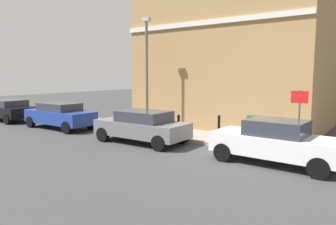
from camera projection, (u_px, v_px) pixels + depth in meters
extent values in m
plane|color=#38383A|center=(233.00, 155.00, 11.84)|extent=(80.00, 80.00, 0.00)
cube|color=gray|center=(145.00, 129.00, 16.95)|extent=(2.41, 30.00, 0.15)
cube|color=#9E7A4C|center=(234.00, 47.00, 18.32)|extent=(6.71, 10.06, 9.18)
cube|color=silver|center=(206.00, 23.00, 15.48)|extent=(0.12, 10.06, 0.24)
cube|color=silver|center=(275.00, 145.00, 10.59)|extent=(1.76, 4.22, 0.67)
cube|color=#2D333D|center=(277.00, 128.00, 10.50)|extent=(1.50, 1.92, 0.53)
cylinder|color=black|center=(223.00, 152.00, 10.95)|extent=(0.24, 0.65, 0.64)
cylinder|color=black|center=(242.00, 144.00, 12.17)|extent=(0.24, 0.65, 0.64)
cylinder|color=black|center=(319.00, 168.00, 9.09)|extent=(0.24, 0.65, 0.64)
cylinder|color=black|center=(330.00, 157.00, 10.31)|extent=(0.24, 0.65, 0.64)
cube|color=slate|center=(141.00, 128.00, 13.92)|extent=(1.84, 4.28, 0.65)
cube|color=#2D333D|center=(144.00, 116.00, 13.77)|extent=(1.58, 2.22, 0.48)
cylinder|color=black|center=(103.00, 135.00, 14.18)|extent=(0.23, 0.64, 0.64)
cylinder|color=black|center=(128.00, 129.00, 15.53)|extent=(0.23, 0.64, 0.64)
cylinder|color=black|center=(159.00, 143.00, 12.39)|extent=(0.23, 0.64, 0.64)
cylinder|color=black|center=(182.00, 137.00, 13.73)|extent=(0.23, 0.64, 0.64)
cube|color=navy|center=(60.00, 117.00, 17.57)|extent=(1.69, 4.42, 0.70)
cube|color=#2D333D|center=(59.00, 107.00, 17.52)|extent=(1.48, 2.30, 0.44)
cylinder|color=black|center=(31.00, 122.00, 17.95)|extent=(0.22, 0.64, 0.64)
cylinder|color=black|center=(55.00, 119.00, 19.21)|extent=(0.22, 0.64, 0.64)
cylinder|color=black|center=(67.00, 128.00, 16.02)|extent=(0.22, 0.64, 0.64)
cylinder|color=black|center=(91.00, 124.00, 17.28)|extent=(0.22, 0.64, 0.64)
cube|color=black|center=(8.00, 111.00, 20.62)|extent=(1.85, 4.36, 0.64)
cube|color=#2D333D|center=(8.00, 103.00, 20.47)|extent=(1.62, 2.21, 0.43)
cylinder|color=black|center=(8.00, 113.00, 22.30)|extent=(0.22, 0.64, 0.64)
cylinder|color=black|center=(7.00, 119.00, 19.01)|extent=(0.22, 0.64, 0.64)
cylinder|color=black|center=(34.00, 116.00, 20.40)|extent=(0.22, 0.64, 0.64)
cube|color=#1E4C28|center=(254.00, 129.00, 13.22)|extent=(0.40, 0.55, 1.15)
cube|color=#333333|center=(254.00, 142.00, 13.29)|extent=(0.46, 0.61, 0.08)
cylinder|color=black|center=(219.00, 127.00, 14.31)|extent=(0.12, 0.12, 0.95)
sphere|color=black|center=(219.00, 116.00, 14.25)|extent=(0.14, 0.14, 0.14)
cylinder|color=black|center=(179.00, 127.00, 14.47)|extent=(0.12, 0.12, 0.95)
sphere|color=black|center=(179.00, 116.00, 14.41)|extent=(0.14, 0.14, 0.14)
cylinder|color=#59595B|center=(299.00, 122.00, 11.46)|extent=(0.08, 0.08, 2.30)
cube|color=white|center=(300.00, 97.00, 11.34)|extent=(0.03, 0.56, 0.40)
cube|color=red|center=(300.00, 97.00, 11.33)|extent=(0.01, 0.60, 0.44)
cylinder|color=#59595B|center=(147.00, 77.00, 16.21)|extent=(0.14, 0.14, 5.50)
cube|color=#A5A599|center=(146.00, 19.00, 15.87)|extent=(0.20, 0.44, 0.20)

